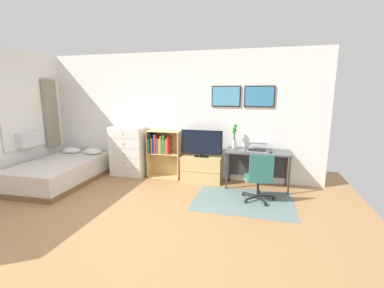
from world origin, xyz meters
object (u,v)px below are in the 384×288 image
at_px(desk, 258,157).
at_px(laptop, 257,147).
at_px(office_chair, 260,176).
at_px(computer_mouse, 271,152).
at_px(bed, 61,171).
at_px(tv_stand, 202,169).
at_px(wine_glass, 243,144).
at_px(bookshelf, 162,149).
at_px(television, 202,144).
at_px(dresser, 129,151).
at_px(bamboo_vase, 234,136).

xyz_separation_m(desk, laptop, (-0.02, -0.02, 0.20)).
relative_size(desk, laptop, 2.99).
bearing_deg(office_chair, computer_mouse, 62.64).
bearing_deg(bed, tv_stand, 14.05).
bearing_deg(laptop, wine_glass, -159.82).
distance_m(bookshelf, office_chair, 2.27).
bearing_deg(computer_mouse, bookshelf, 174.44).
relative_size(laptop, computer_mouse, 3.88).
height_order(bookshelf, office_chair, bookshelf).
height_order(bed, office_chair, office_chair).
relative_size(bed, desk, 1.73).
height_order(television, office_chair, television).
bearing_deg(desk, laptop, -126.22).
relative_size(office_chair, wine_glass, 4.78).
xyz_separation_m(office_chair, computer_mouse, (0.18, 0.64, 0.30)).
xyz_separation_m(bookshelf, office_chair, (2.09, -0.86, -0.17)).
bearing_deg(dresser, bookshelf, 4.56).
height_order(bookshelf, television, television).
distance_m(tv_stand, office_chair, 1.45).
bearing_deg(bamboo_vase, dresser, -177.74).
xyz_separation_m(dresser, computer_mouse, (3.06, -0.16, 0.20)).
height_order(dresser, laptop, dresser).
bearing_deg(office_chair, wine_glass, 104.18).
relative_size(bed, office_chair, 2.43).
bearing_deg(bookshelf, television, -4.40).
xyz_separation_m(dresser, laptop, (2.81, -0.01, 0.25)).
xyz_separation_m(dresser, television, (1.68, -0.01, 0.27)).
xyz_separation_m(office_chair, laptop, (-0.06, 0.79, 0.35)).
bearing_deg(tv_stand, television, -90.00).
xyz_separation_m(laptop, bamboo_vase, (-0.47, 0.10, 0.18)).
distance_m(bed, laptop, 4.08).
distance_m(tv_stand, laptop, 1.24).
bearing_deg(television, tv_stand, 90.00).
height_order(laptop, bamboo_vase, bamboo_vase).
xyz_separation_m(bed, wine_glass, (3.69, 0.71, 0.64)).
xyz_separation_m(television, computer_mouse, (1.37, -0.15, -0.06)).
bearing_deg(bed, office_chair, -1.99).
distance_m(desk, wine_glass, 0.41).
height_order(desk, laptop, laptop).
bearing_deg(tv_stand, desk, -0.23).
height_order(bed, dresser, dresser).
relative_size(bookshelf, tv_stand, 1.24).
relative_size(bookshelf, computer_mouse, 10.04).
xyz_separation_m(bookshelf, bamboo_vase, (1.56, 0.03, 0.35)).
bearing_deg(bookshelf, wine_glass, -5.30).
distance_m(bookshelf, television, 0.93).
xyz_separation_m(dresser, office_chair, (2.87, -0.80, -0.10)).
relative_size(bed, television, 2.42).
bearing_deg(wine_glass, dresser, 177.72).
bearing_deg(desk, tv_stand, 179.77).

